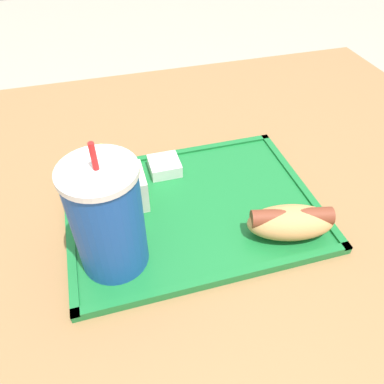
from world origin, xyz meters
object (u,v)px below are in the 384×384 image
at_px(hot_dog_far, 291,221).
at_px(sauce_cup_mayo, 162,166).
at_px(fries_carton, 120,188).
at_px(sauce_cup_ketchup, 120,172).
at_px(soda_cup, 108,218).

relative_size(hot_dog_far, sauce_cup_mayo, 2.59).
xyz_separation_m(fries_carton, sauce_cup_ketchup, (-0.01, -0.06, -0.02)).
bearing_deg(fries_carton, sauce_cup_ketchup, -95.65).
xyz_separation_m(soda_cup, sauce_cup_ketchup, (-0.03, -0.17, -0.07)).
height_order(hot_dog_far, sauce_cup_ketchup, hot_dog_far).
bearing_deg(hot_dog_far, sauce_cup_mayo, -52.54).
height_order(soda_cup, sauce_cup_mayo, soda_cup).
bearing_deg(fries_carton, soda_cup, 77.62).
bearing_deg(fries_carton, sauce_cup_mayo, -142.88).
height_order(fries_carton, sauce_cup_mayo, fries_carton).
distance_m(sauce_cup_mayo, sauce_cup_ketchup, 0.07).
height_order(soda_cup, sauce_cup_ketchup, soda_cup).
bearing_deg(hot_dog_far, sauce_cup_ketchup, -41.63).
relative_size(fries_carton, sauce_cup_mayo, 2.18).
distance_m(hot_dog_far, fries_carton, 0.26).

